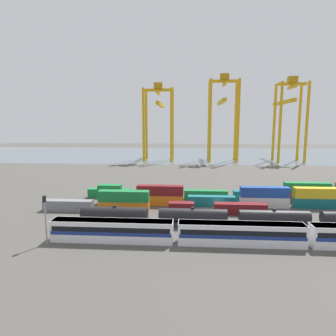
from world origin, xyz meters
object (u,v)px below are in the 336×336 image
shipping_container_18 (306,196)px  shipping_container_17 (255,196)px  shipping_container_1 (124,206)px  gantry_crane_central (223,110)px  signal_mast (45,213)px  shipping_container_5 (110,199)px  gantry_crane_east (289,111)px  shipping_container_9 (211,201)px  shipping_container_0 (68,205)px  passenger_train (241,233)px  gantry_crane_west (159,113)px  freight_tank_row (274,219)px

shipping_container_18 → shipping_container_17: bearing=180.0°
shipping_container_1 → gantry_crane_central: size_ratio=0.25×
signal_mast → shipping_container_5: (4.19, 26.53, -4.26)m
shipping_container_18 → gantry_crane_east: gantry_crane_east is taller
signal_mast → gantry_crane_central: gantry_crane_central is taller
shipping_container_9 → gantry_crane_central: size_ratio=0.25×
shipping_container_9 → gantry_crane_east: size_ratio=0.26×
shipping_container_1 → shipping_container_0: bearing=180.0°
passenger_train → shipping_container_5: size_ratio=11.19×
passenger_train → shipping_container_0: (-38.44, 17.78, -0.84)m
shipping_container_5 → gantry_crane_west: 103.05m
shipping_container_0 → shipping_container_18: same height
freight_tank_row → shipping_container_1: (-32.68, 9.25, -0.63)m
shipping_container_1 → gantry_crane_west: bearing=91.2°
shipping_container_17 → shipping_container_18: (13.77, 0.00, 0.00)m
shipping_container_0 → freight_tank_row: bearing=-11.3°
shipping_container_9 → shipping_container_18: bearing=14.2°
signal_mast → shipping_container_1: bearing=64.6°
passenger_train → gantry_crane_central: 127.08m
signal_mast → shipping_container_5: bearing=81.0°
shipping_container_5 → shipping_container_9: same height
passenger_train → gantry_crane_west: 129.48m
shipping_container_5 → shipping_container_17: bearing=9.6°
signal_mast → shipping_container_0: bearing=102.5°
shipping_container_0 → shipping_container_5: bearing=37.9°
gantry_crane_west → shipping_container_18: bearing=-61.7°
signal_mast → shipping_container_0: 20.78m
shipping_container_1 → gantry_crane_west: size_ratio=0.27×
signal_mast → shipping_container_5: size_ratio=1.44×
shipping_container_17 → shipping_container_18: size_ratio=1.00×
shipping_container_18 → freight_tank_row: bearing=-123.9°
shipping_container_1 → gantry_crane_east: (72.25, 106.58, 27.29)m
shipping_container_17 → gantry_crane_west: gantry_crane_west is taller
shipping_container_0 → shipping_container_18: bearing=12.2°
passenger_train → shipping_container_1: 30.40m
shipping_container_5 → shipping_container_9: 26.66m
shipping_container_5 → shipping_container_9: bearing=0.0°
passenger_train → shipping_container_18: 38.85m
signal_mast → shipping_container_1: 22.39m
gantry_crane_central → signal_mast: bearing=-109.4°
freight_tank_row → gantry_crane_east: size_ratio=1.68×
freight_tank_row → gantry_crane_west: bearing=106.8°
passenger_train → gantry_crane_east: (47.62, 124.36, 26.45)m
shipping_container_1 → shipping_container_17: same height
shipping_container_9 → gantry_crane_central: bearing=82.2°
shipping_container_9 → gantry_crane_west: 105.70m
gantry_crane_central → passenger_train: bearing=-94.8°
shipping_container_5 → shipping_container_18: 53.51m
gantry_crane_west → gantry_crane_central: size_ratio=0.91×
shipping_container_9 → shipping_container_18: same height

